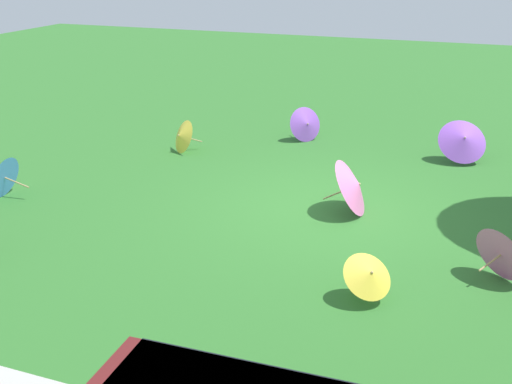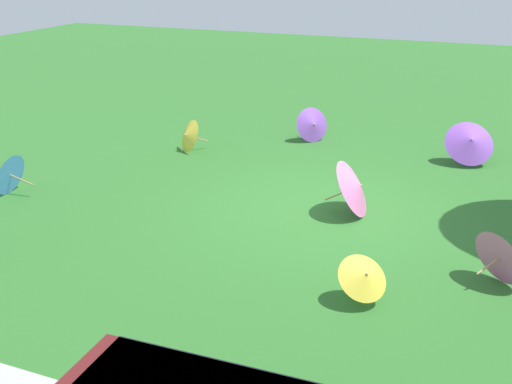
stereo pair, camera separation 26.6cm
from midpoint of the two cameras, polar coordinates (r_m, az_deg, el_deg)
ground at (r=10.20m, az=5.48°, el=-1.48°), size 40.00×40.00×0.00m
parasol_blue_0 at (r=11.36m, az=-22.52°, el=1.30°), size 0.67×0.73×0.72m
parasol_yellow_0 at (r=7.49m, az=9.17°, el=-7.36°), size 0.81×0.82×0.62m
parasol_pink_0 at (r=9.92m, az=8.13°, el=0.54°), size 0.82×0.97×0.90m
parasol_pink_1 at (r=8.43m, az=20.55°, el=-5.14°), size 0.81×0.74×0.75m
parasol_yellow_1 at (r=12.93m, az=-7.34°, el=5.01°), size 0.77×0.73×0.68m
parasol_purple_1 at (r=12.72m, az=17.61°, el=4.51°), size 1.14×1.04×0.88m
parasol_purple_2 at (r=13.63m, az=4.00°, el=6.11°), size 0.76×0.80×0.74m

